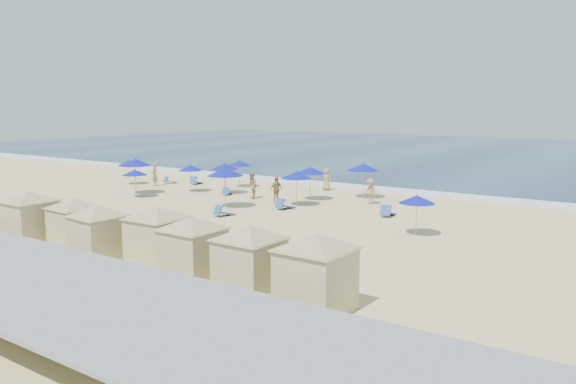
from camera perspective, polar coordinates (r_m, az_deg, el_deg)
The scene contains 33 objects.
ground at distance 33.74m, azimuth -7.50°, elevation -2.48°, with size 160.00×160.00×0.00m, color beige.
ocean at distance 82.80m, azimuth 19.00°, elevation 3.78°, with size 160.00×80.00×0.06m, color navy.
surf_line at distance 46.23m, azimuth 5.48°, elevation 0.65°, with size 160.00×2.50×0.08m, color white.
trash_bin at distance 29.60m, azimuth -11.58°, elevation -3.39°, with size 0.78×0.78×0.78m, color black.
cabana_0 at distance 29.55m, azimuth -24.82°, elevation -1.68°, with size 4.43×4.43×2.78m.
cabana_1 at distance 27.83m, azimuth -20.87°, elevation -2.32°, with size 4.06×4.06×2.55m.
cabana_2 at distance 25.18m, azimuth -18.69°, elevation -3.24°, with size 4.15×4.15×2.61m.
cabana_3 at distance 23.66m, azimuth -13.14°, elevation -3.60°, with size 4.33×4.33×2.72m.
cabana_4 at distance 21.48m, azimuth -9.68°, elevation -4.83°, with size 4.26×4.26×2.67m.
cabana_5 at distance 19.64m, azimuth -3.94°, elevation -5.98°, with size 4.28×4.28×2.69m.
cabana_6 at distance 17.94m, azimuth 2.85°, elevation -7.17°, with size 4.47×4.47×2.80m.
umbrella_0 at distance 48.62m, azimuth -15.87°, elevation 2.88°, with size 1.85×1.85×2.11m.
umbrella_1 at distance 43.15m, azimuth -15.27°, elevation 2.93°, with size 2.41×2.41×2.74m.
umbrella_2 at distance 43.37m, azimuth -9.90°, elevation 2.43°, with size 1.87×1.87×2.13m.
umbrella_3 at distance 41.56m, azimuth -15.32°, elevation 1.94°, with size 1.84×1.84×2.10m.
umbrella_4 at distance 45.34m, azimuth -4.99°, elevation 2.94°, with size 1.99×1.99×2.26m.
umbrella_5 at distance 41.97m, azimuth -6.46°, elevation 2.59°, with size 2.09×2.09×2.38m.
umbrella_6 at distance 36.15m, azimuth -6.39°, elevation 2.05°, with size 2.37×2.37×2.70m.
umbrella_7 at distance 38.93m, azimuth 2.28°, elevation 2.22°, with size 2.13×2.13×2.42m.
umbrella_8 at distance 36.64m, azimuth 0.86°, elevation 1.72°, with size 2.07×2.07×2.35m.
umbrella_9 at distance 40.06m, azimuth 7.65°, elevation 2.51°, with size 2.25×2.25×2.56m.
umbrella_10 at distance 28.93m, azimuth 12.96°, elevation -0.73°, with size 1.90×1.90×2.16m.
beach_chair_0 at distance 48.61m, azimuth -11.96°, elevation 1.11°, with size 0.82×1.24×0.63m.
beach_chair_1 at distance 47.65m, azimuth -9.37°, elevation 1.07°, with size 0.82×1.39×0.72m.
beach_chair_2 at distance 41.63m, azimuth -6.21°, elevation -0.01°, with size 0.94×1.25×0.63m.
beach_chair_3 at distance 33.69m, azimuth -6.67°, elevation -2.04°, with size 0.84×1.40×0.72m.
beach_chair_4 at distance 35.69m, azimuth -0.44°, elevation -1.35°, with size 0.78×1.45×0.76m.
beach_chair_5 at distance 33.88m, azimuth 10.07°, elevation -2.04°, with size 0.76×1.43×0.76m.
beachgoer_0 at distance 47.21m, azimuth -13.40°, elevation 1.73°, with size 0.69×0.45×1.90m, color #A67D5C.
beachgoer_1 at distance 39.72m, azimuth -3.73°, elevation 0.65°, with size 0.92×0.71×1.88m, color #A67D5C.
beachgoer_2 at distance 37.97m, azimuth -1.20°, elevation 0.24°, with size 1.06×0.44×1.81m, color #A67D5C.
beachgoer_3 at distance 37.85m, azimuth 8.36°, elevation 0.07°, with size 1.13×0.65×1.75m, color #A67D5C.
beachgoer_4 at distance 43.72m, azimuth 3.95°, elevation 1.30°, with size 0.85×0.55×1.74m, color #A67D5C.
Camera 1 is at (22.29, -24.48, 6.53)m, focal length 35.00 mm.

